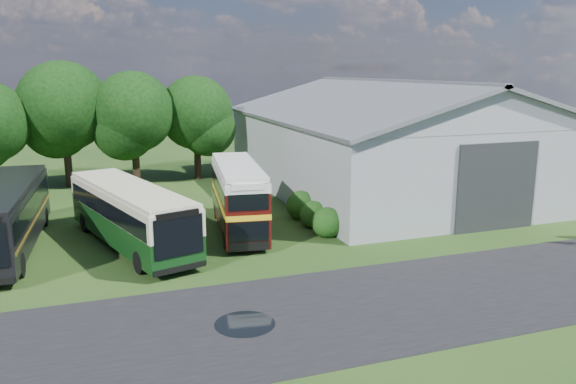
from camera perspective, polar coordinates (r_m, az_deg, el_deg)
name	(u,v)px	position (r m, az deg, el deg)	size (l,w,h in m)	color
ground	(261,289)	(23.77, -2.79, -9.80)	(120.00, 120.00, 0.00)	#183310
asphalt_road	(358,307)	(22.23, 7.09, -11.52)	(60.00, 8.00, 0.02)	black
puddle	(245,324)	(20.76, -4.41, -13.27)	(2.20, 2.20, 0.01)	black
storage_shed	(390,134)	(43.01, 10.30, 5.82)	(18.80, 24.80, 8.15)	gray
tree_mid	(63,106)	(46.01, -21.87, 8.08)	(6.80, 6.80, 9.60)	black
tree_right_a	(133,112)	(45.13, -15.47, 7.82)	(6.26, 6.26, 8.83)	black
tree_right_b	(196,113)	(46.57, -9.33, 7.92)	(5.98, 5.98, 8.45)	black
shrub_front	(327,236)	(30.91, 3.97, -4.49)	(1.70, 1.70, 1.70)	#194714
shrub_mid	(313,227)	(32.68, 2.57, -3.53)	(1.60, 1.60, 1.60)	#194714
shrub_back	(301,218)	(34.47, 1.32, -2.67)	(1.80, 1.80, 1.80)	#194714
bus_green_single	(131,214)	(29.81, -15.71, -2.21)	(5.81, 11.77, 3.17)	black
bus_maroon_double	(238,198)	(31.44, -5.08, -0.60)	(3.49, 9.16, 3.84)	black
bus_dark_single	(5,216)	(31.42, -26.85, -2.18)	(3.47, 12.29, 3.35)	black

